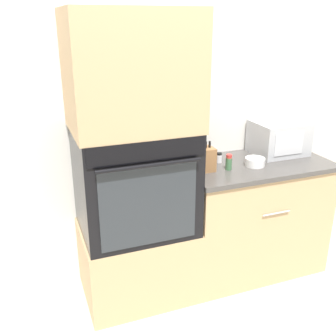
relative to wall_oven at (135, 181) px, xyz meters
name	(u,v)px	position (x,y,z in m)	size (l,w,h in m)	color
ground_plane	(202,303)	(0.39, -0.30, -0.90)	(12.00, 12.00, 0.00)	beige
wall_back	(171,114)	(0.39, 0.33, 0.35)	(8.00, 0.05, 2.50)	silver
oven_cabinet_base	(138,260)	(0.00, 0.00, -0.63)	(0.78, 0.60, 0.54)	tan
wall_oven	(135,181)	(0.00, 0.00, 0.00)	(0.75, 0.64, 0.72)	black
oven_cabinet_upper	(132,71)	(0.00, 0.00, 0.72)	(0.78, 0.60, 0.72)	tan
counter_unit	(251,216)	(0.94, 0.00, -0.44)	(1.12, 0.63, 0.91)	tan
microwave	(279,138)	(1.22, 0.12, 0.14)	(0.40, 0.33, 0.26)	#B2B5BA
knife_block	(205,159)	(0.51, -0.01, 0.10)	(0.12, 0.12, 0.21)	olive
bowl	(255,162)	(0.89, -0.06, 0.04)	(0.14, 0.14, 0.06)	white
condiment_jar_near	(229,162)	(0.67, -0.06, 0.07)	(0.05, 0.05, 0.11)	#427047
condiment_jar_mid	(219,158)	(0.68, 0.10, 0.05)	(0.04, 0.04, 0.08)	silver
condiment_jar_far	(203,152)	(0.62, 0.24, 0.05)	(0.05, 0.05, 0.09)	silver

